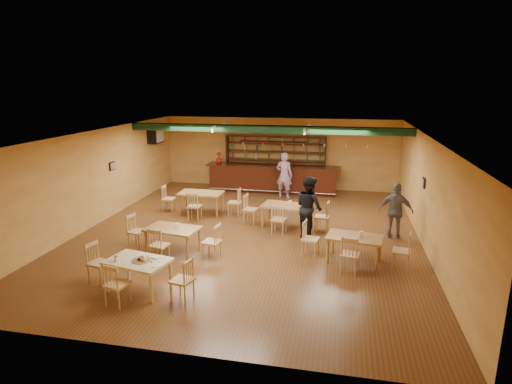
% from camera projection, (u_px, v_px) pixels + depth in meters
% --- Properties ---
extents(floor, '(12.00, 12.00, 0.00)m').
position_uv_depth(floor, '(249.00, 233.00, 12.85)').
color(floor, '#583419').
rests_on(floor, ground).
extents(ceiling_beam, '(10.00, 0.30, 0.25)m').
position_uv_depth(ceiling_beam, '(266.00, 129.00, 14.79)').
color(ceiling_beam, black).
rests_on(ceiling_beam, ceiling).
extents(track_rail_left, '(0.05, 2.50, 0.05)m').
position_uv_depth(track_rail_left, '(221.00, 124.00, 15.69)').
color(track_rail_left, silver).
rests_on(track_rail_left, ceiling).
extents(track_rail_right, '(0.05, 2.50, 0.05)m').
position_uv_depth(track_rail_right, '(307.00, 126.00, 15.07)').
color(track_rail_right, silver).
rests_on(track_rail_right, ceiling).
extents(ac_unit, '(0.34, 0.70, 0.48)m').
position_uv_depth(ac_unit, '(156.00, 136.00, 17.18)').
color(ac_unit, silver).
rests_on(ac_unit, wall_left).
extents(picture_left, '(0.04, 0.34, 0.28)m').
position_uv_depth(picture_left, '(112.00, 166.00, 14.34)').
color(picture_left, black).
rests_on(picture_left, wall_left).
extents(picture_right, '(0.04, 0.34, 0.28)m').
position_uv_depth(picture_right, '(424.00, 183.00, 11.94)').
color(picture_right, black).
rests_on(picture_right, wall_right).
extents(bar_counter, '(5.54, 0.85, 1.13)m').
position_uv_depth(bar_counter, '(273.00, 179.00, 17.62)').
color(bar_counter, '#35170A').
rests_on(bar_counter, ground).
extents(back_bar_hutch, '(4.28, 0.40, 2.28)m').
position_uv_depth(back_bar_hutch, '(275.00, 162.00, 18.07)').
color(back_bar_hutch, '#35170A').
rests_on(back_bar_hutch, ground).
extents(poinsettia, '(0.33, 0.33, 0.46)m').
position_uv_depth(poinsettia, '(219.00, 158.00, 17.87)').
color(poinsettia, '#AE2110').
rests_on(poinsettia, bar_counter).
extents(dining_table_a, '(1.50, 0.91, 0.75)m').
position_uv_depth(dining_table_a, '(201.00, 203.00, 14.75)').
color(dining_table_a, olive).
rests_on(dining_table_a, ground).
extents(dining_table_b, '(1.54, 1.06, 0.72)m').
position_uv_depth(dining_table_b, '(285.00, 216.00, 13.36)').
color(dining_table_b, olive).
rests_on(dining_table_b, ground).
extents(dining_table_c, '(1.50, 1.04, 0.70)m').
position_uv_depth(dining_table_c, '(173.00, 240.00, 11.32)').
color(dining_table_c, olive).
rests_on(dining_table_c, ground).
extents(dining_table_d, '(1.49, 1.04, 0.69)m').
position_uv_depth(dining_table_d, '(354.00, 249.00, 10.73)').
color(dining_table_d, olive).
rests_on(dining_table_d, ground).
extents(near_table, '(1.48, 1.11, 0.71)m').
position_uv_depth(near_table, '(139.00, 275.00, 9.24)').
color(near_table, beige).
rests_on(near_table, ground).
extents(pizza_tray, '(0.42, 0.42, 0.01)m').
position_uv_depth(pizza_tray, '(142.00, 260.00, 9.13)').
color(pizza_tray, silver).
rests_on(pizza_tray, near_table).
extents(parmesan_shaker, '(0.09, 0.09, 0.11)m').
position_uv_depth(parmesan_shaker, '(116.00, 259.00, 9.08)').
color(parmesan_shaker, '#EAE5C6').
rests_on(parmesan_shaker, near_table).
extents(napkin_stack, '(0.24, 0.21, 0.03)m').
position_uv_depth(napkin_stack, '(156.00, 257.00, 9.26)').
color(napkin_stack, white).
rests_on(napkin_stack, near_table).
extents(pizza_server, '(0.31, 0.27, 0.00)m').
position_uv_depth(pizza_server, '(149.00, 259.00, 9.14)').
color(pizza_server, silver).
rests_on(pizza_server, pizza_tray).
extents(side_plate, '(0.26, 0.26, 0.01)m').
position_uv_depth(side_plate, '(156.00, 265.00, 8.87)').
color(side_plate, white).
rests_on(side_plate, near_table).
extents(patron_bar, '(0.74, 0.57, 1.82)m').
position_uv_depth(patron_bar, '(284.00, 175.00, 16.64)').
color(patron_bar, '#854493').
rests_on(patron_bar, ground).
extents(patron_right_a, '(1.11, 1.14, 1.85)m').
position_uv_depth(patron_right_a, '(309.00, 207.00, 12.31)').
color(patron_right_a, black).
rests_on(patron_right_a, ground).
extents(patron_right_b, '(1.03, 0.58, 1.66)m').
position_uv_depth(patron_right_b, '(396.00, 211.00, 12.28)').
color(patron_right_b, slate).
rests_on(patron_right_b, ground).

